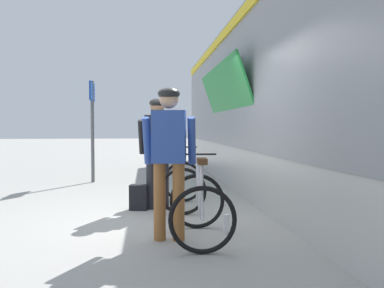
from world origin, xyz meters
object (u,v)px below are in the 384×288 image
(cyclist_far_in_blue, at_px, (169,149))
(bicycle_far_silver, at_px, (200,206))
(platform_sign_post, at_px, (92,114))
(water_bottle_near_the_bikes, at_px, (226,224))
(train_car, at_px, (336,89))
(cyclist_near_in_dark, at_px, (157,143))
(bicycle_near_red, at_px, (183,183))
(backpack_on_platform, at_px, (139,197))

(cyclist_far_in_blue, xyz_separation_m, bicycle_far_silver, (0.35, -0.04, -0.65))
(cyclist_far_in_blue, relative_size, platform_sign_post, 0.73)
(water_bottle_near_the_bikes, height_order, platform_sign_post, platform_sign_post)
(train_car, distance_m, cyclist_far_in_blue, 3.74)
(train_car, relative_size, cyclist_far_in_blue, 9.94)
(cyclist_near_in_dark, xyz_separation_m, bicycle_far_silver, (0.43, -1.79, -0.65))
(cyclist_near_in_dark, distance_m, bicycle_far_silver, 1.95)
(platform_sign_post, bearing_deg, bicycle_near_red, -60.03)
(bicycle_near_red, bearing_deg, platform_sign_post, 119.97)
(cyclist_near_in_dark, xyz_separation_m, backpack_on_platform, (-0.29, -0.05, -0.85))
(train_car, xyz_separation_m, bicycle_far_silver, (-2.68, -2.03, -1.56))
(bicycle_near_red, bearing_deg, train_car, 5.11)
(cyclist_near_in_dark, distance_m, cyclist_far_in_blue, 1.75)
(cyclist_far_in_blue, height_order, backpack_on_platform, cyclist_far_in_blue)
(train_car, distance_m, cyclist_near_in_dark, 3.25)
(cyclist_near_in_dark, relative_size, platform_sign_post, 0.73)
(water_bottle_near_the_bikes, bearing_deg, bicycle_far_silver, -147.08)
(backpack_on_platform, bearing_deg, cyclist_near_in_dark, 22.75)
(train_car, xyz_separation_m, bicycle_near_red, (-2.70, -0.24, -1.56))
(cyclist_near_in_dark, bearing_deg, train_car, 4.53)
(backpack_on_platform, relative_size, platform_sign_post, 0.17)
(backpack_on_platform, bearing_deg, train_car, 18.02)
(cyclist_near_in_dark, relative_size, bicycle_near_red, 1.55)
(cyclist_near_in_dark, height_order, backpack_on_platform, cyclist_near_in_dark)
(bicycle_far_silver, relative_size, platform_sign_post, 0.47)
(cyclist_far_in_blue, height_order, water_bottle_near_the_bikes, cyclist_far_in_blue)
(cyclist_far_in_blue, bearing_deg, train_car, 33.36)
(bicycle_near_red, distance_m, water_bottle_near_the_bikes, 1.63)
(train_car, xyz_separation_m, backpack_on_platform, (-3.40, -0.30, -1.77))
(train_car, bearing_deg, bicycle_far_silver, -142.78)
(cyclist_far_in_blue, distance_m, platform_sign_post, 5.22)
(backpack_on_platform, bearing_deg, cyclist_far_in_blue, -64.45)
(bicycle_far_silver, bearing_deg, backpack_on_platform, 112.69)
(bicycle_far_silver, xyz_separation_m, backpack_on_platform, (-0.73, 1.74, -0.20))
(bicycle_near_red, relative_size, water_bottle_near_the_bikes, 4.90)
(bicycle_near_red, distance_m, backpack_on_platform, 0.73)
(cyclist_far_in_blue, relative_size, bicycle_near_red, 1.55)
(cyclist_near_in_dark, height_order, water_bottle_near_the_bikes, cyclist_near_in_dark)
(bicycle_near_red, distance_m, bicycle_far_silver, 1.79)
(cyclist_near_in_dark, distance_m, water_bottle_near_the_bikes, 1.98)
(bicycle_near_red, bearing_deg, bicycle_far_silver, -89.32)
(cyclist_near_in_dark, height_order, platform_sign_post, platform_sign_post)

